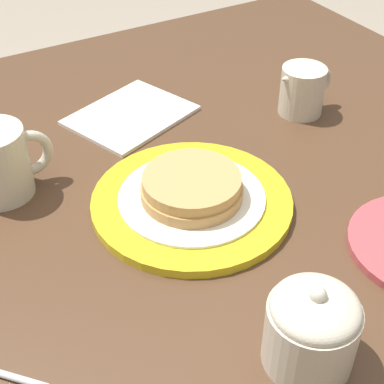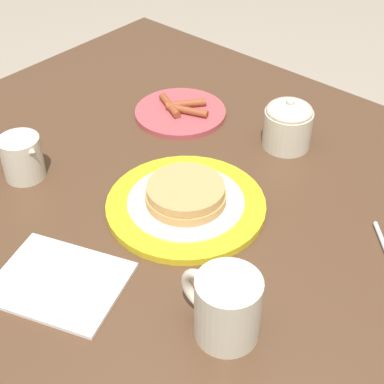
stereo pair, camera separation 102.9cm
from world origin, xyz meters
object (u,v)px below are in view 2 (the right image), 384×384
at_px(side_plate_bacon, 180,112).
at_px(napkin, 60,282).
at_px(sugar_bowl, 288,124).
at_px(pancake_plate, 186,201).
at_px(creamer_pitcher, 22,157).
at_px(coffee_mug, 226,306).

xyz_separation_m(side_plate_bacon, napkin, (-0.17, 0.43, -0.00)).
bearing_deg(sugar_bowl, pancake_plate, 85.58).
bearing_deg(creamer_pitcher, sugar_bowl, -127.50).
bearing_deg(napkin, sugar_bowl, -95.37).
height_order(coffee_mug, napkin, coffee_mug).
bearing_deg(pancake_plate, side_plate_bacon, -46.37).
bearing_deg(napkin, coffee_mug, -158.67).
distance_m(pancake_plate, creamer_pitcher, 0.28).
distance_m(coffee_mug, napkin, 0.24).
height_order(side_plate_bacon, napkin, side_plate_bacon).
relative_size(pancake_plate, creamer_pitcher, 2.47).
bearing_deg(sugar_bowl, coffee_mug, 113.74).
xyz_separation_m(creamer_pitcher, sugar_bowl, (-0.28, -0.36, 0.01)).
bearing_deg(side_plate_bacon, creamer_pitcher, 78.02).
bearing_deg(creamer_pitcher, coffee_mug, 175.93).
height_order(creamer_pitcher, sugar_bowl, sugar_bowl).
distance_m(side_plate_bacon, sugar_bowl, 0.22).
height_order(pancake_plate, side_plate_bacon, pancake_plate).
xyz_separation_m(creamer_pitcher, napkin, (-0.23, 0.12, -0.04)).
distance_m(coffee_mug, sugar_bowl, 0.43).
xyz_separation_m(pancake_plate, sugar_bowl, (-0.02, -0.25, 0.03)).
bearing_deg(pancake_plate, coffee_mug, 143.00).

